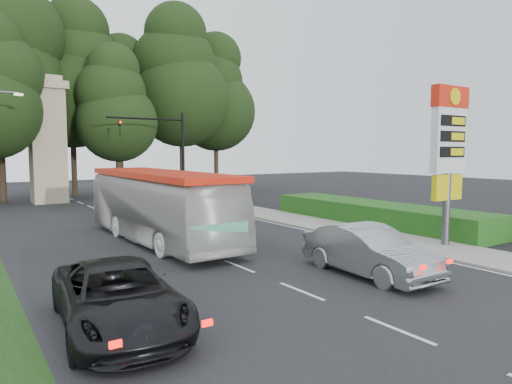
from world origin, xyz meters
TOP-DOWN VIEW (x-y plane):
  - ground at (0.00, 0.00)m, footprint 120.00×120.00m
  - road_surface at (0.00, 12.00)m, footprint 14.00×80.00m
  - sidewalk_right at (8.50, 12.00)m, footprint 3.00×80.00m
  - hedge at (11.50, 8.00)m, footprint 3.00×14.00m
  - gas_station_pylon at (9.20, 1.99)m, footprint 2.10×0.45m
  - traffic_signal_mast at (5.68, 24.00)m, footprint 6.10×0.35m
  - monument at (-2.00, 30.00)m, footprint 3.00×3.00m
  - tree_center_right at (1.00, 35.00)m, footprint 9.24×9.24m
  - tree_east_near at (6.00, 37.00)m, footprint 8.12×8.12m
  - tree_east_mid at (11.00, 33.00)m, footprint 9.52×9.52m
  - tree_far_east at (16.00, 35.00)m, footprint 8.68×8.68m
  - tree_monument_right at (3.50, 29.50)m, footprint 6.72×6.72m
  - transit_bus at (-0.62, 9.94)m, footprint 2.99×11.62m
  - sedan_silver at (3.01, 0.68)m, footprint 1.99×5.11m
  - suv_charcoal at (-5.30, 0.72)m, footprint 3.03×5.67m

SIDE VIEW (x-z plane):
  - ground at x=0.00m, z-range 0.00..0.00m
  - road_surface at x=0.00m, z-range 0.00..0.02m
  - sidewalk_right at x=8.50m, z-range 0.00..0.12m
  - hedge at x=11.50m, z-range 0.00..1.20m
  - suv_charcoal at x=-5.30m, z-range 0.00..1.51m
  - sedan_silver at x=3.01m, z-range 0.00..1.66m
  - transit_bus at x=-0.62m, z-range 0.00..3.22m
  - gas_station_pylon at x=9.20m, z-range 1.02..7.87m
  - traffic_signal_mast at x=5.68m, z-range 1.07..8.27m
  - monument at x=-2.00m, z-range 0.08..10.13m
  - tree_monument_right at x=3.50m, z-range 1.41..14.61m
  - tree_east_near at x=6.00m, z-range 1.71..17.66m
  - tree_far_east at x=16.00m, z-range 1.83..18.88m
  - tree_center_right at x=1.00m, z-range 1.94..20.09m
  - tree_east_mid at x=11.00m, z-range 2.00..20.70m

